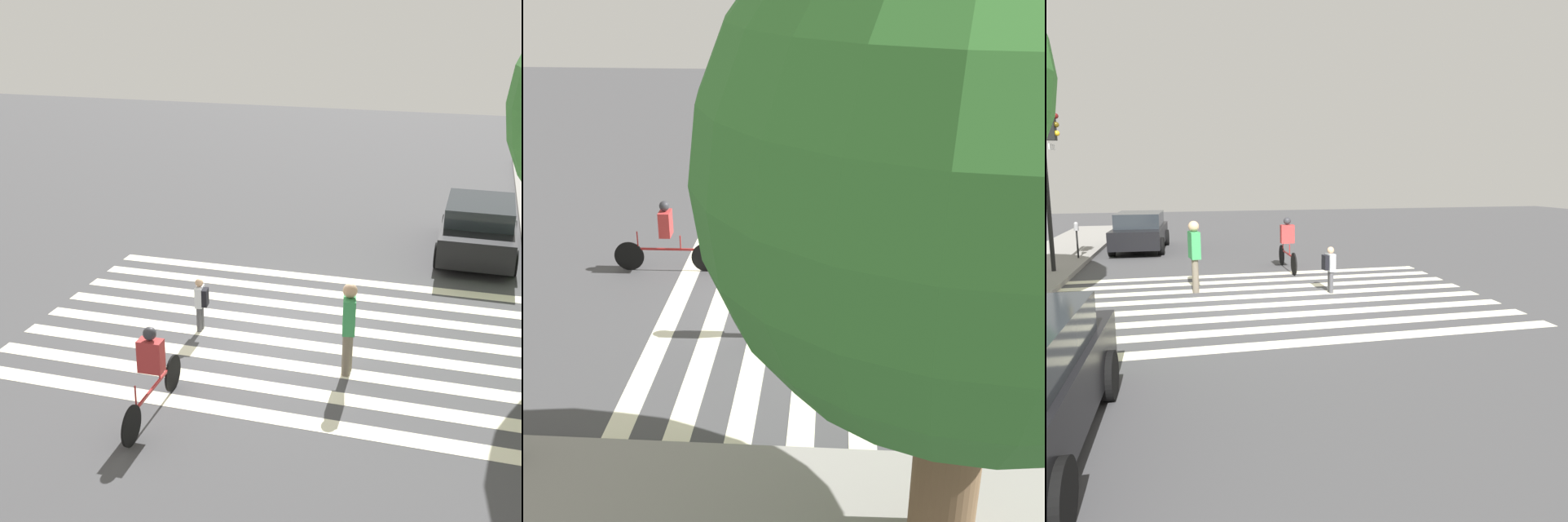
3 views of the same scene
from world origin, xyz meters
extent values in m
plane|color=#444447|center=(0.00, 0.00, 0.00)|extent=(60.00, 60.00, 0.00)
cube|color=#F2EDCC|center=(-3.13, 0.00, 0.00)|extent=(0.40, 10.00, 0.01)
cube|color=#F2EDCC|center=(-2.23, 0.00, 0.00)|extent=(0.40, 10.00, 0.01)
cube|color=#F2EDCC|center=(-1.34, 0.00, 0.00)|extent=(0.40, 10.00, 0.01)
cube|color=#F2EDCC|center=(-0.45, 0.00, 0.00)|extent=(0.40, 10.00, 0.01)
cube|color=#F2EDCC|center=(0.45, 0.00, 0.00)|extent=(0.40, 10.00, 0.01)
cube|color=#F2EDCC|center=(1.34, 0.00, 0.00)|extent=(0.40, 10.00, 0.01)
cube|color=#F2EDCC|center=(2.23, 0.00, 0.00)|extent=(0.40, 10.00, 0.01)
cube|color=#F2EDCC|center=(3.13, 0.00, 0.00)|extent=(0.40, 10.00, 0.01)
cylinder|color=#6B6051|center=(1.18, 1.66, 0.42)|extent=(0.16, 0.16, 0.83)
cylinder|color=#6B6051|center=(1.39, 1.66, 0.42)|extent=(0.16, 0.16, 0.83)
cube|color=#338C4C|center=(1.28, 1.66, 1.16)|extent=(0.52, 0.30, 0.66)
sphere|color=tan|center=(1.28, 1.66, 1.63)|extent=(0.26, 0.26, 0.26)
cylinder|color=#4C4C51|center=(0.33, -1.55, 0.27)|extent=(0.10, 0.10, 0.54)
cylinder|color=#4C4C51|center=(0.47, -1.55, 0.27)|extent=(0.10, 0.10, 0.54)
cube|color=silver|center=(0.40, -1.55, 0.76)|extent=(0.33, 0.18, 0.43)
sphere|color=tan|center=(0.40, -1.55, 1.05)|extent=(0.17, 0.17, 0.17)
cube|color=black|center=(0.42, -1.43, 0.76)|extent=(0.25, 0.14, 0.36)
cylinder|color=black|center=(4.47, -1.11, 0.33)|extent=(0.65, 0.05, 0.65)
cylinder|color=black|center=(2.78, -1.14, 0.33)|extent=(0.65, 0.05, 0.65)
cube|color=maroon|center=(3.62, -1.12, 0.50)|extent=(1.44, 0.07, 0.04)
cylinder|color=maroon|center=(3.33, -1.13, 0.66)|extent=(0.03, 0.03, 0.32)
cylinder|color=maroon|center=(4.26, -1.11, 0.70)|extent=(0.03, 0.03, 0.40)
cube|color=#B73333|center=(3.62, -1.12, 1.10)|extent=(0.25, 0.41, 0.55)
sphere|color=#333338|center=(3.62, -1.12, 1.49)|extent=(0.22, 0.22, 0.22)
cube|color=black|center=(-5.99, 3.81, 0.62)|extent=(4.16, 1.88, 0.72)
cube|color=#23282D|center=(-5.99, 3.81, 1.22)|extent=(2.30, 1.71, 0.49)
cylinder|color=black|center=(-4.69, 4.68, 0.32)|extent=(0.64, 0.21, 0.64)
cylinder|color=black|center=(-4.71, 2.89, 0.32)|extent=(0.64, 0.21, 0.64)
cylinder|color=black|center=(-7.26, 4.72, 0.32)|extent=(0.64, 0.21, 0.64)
cylinder|color=black|center=(-7.28, 2.93, 0.32)|extent=(0.64, 0.21, 0.64)
camera|label=1|loc=(13.03, 3.53, 6.58)|focal=50.00mm
camera|label=2|loc=(0.10, 13.23, 6.51)|focal=50.00mm
camera|label=3|loc=(-11.30, 1.84, 2.85)|focal=35.00mm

